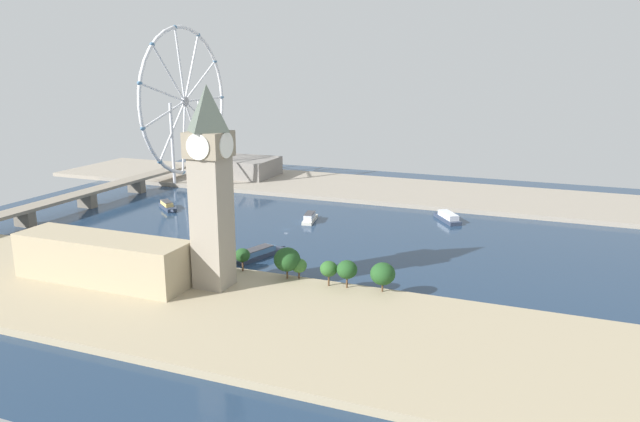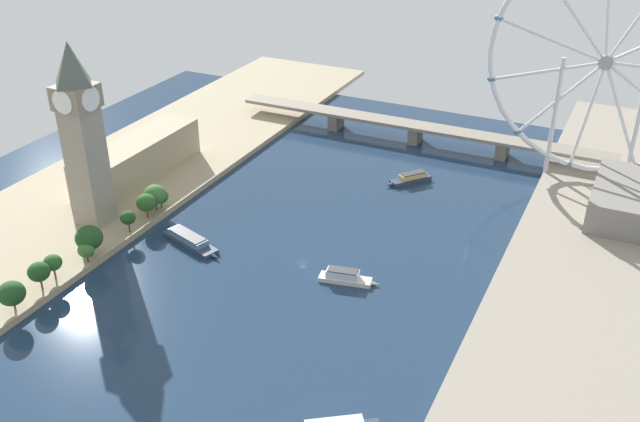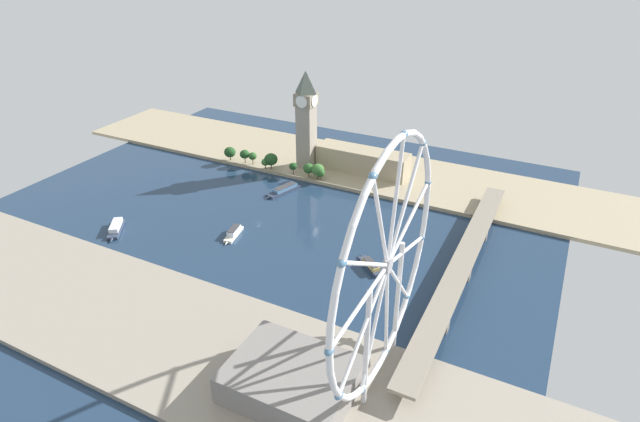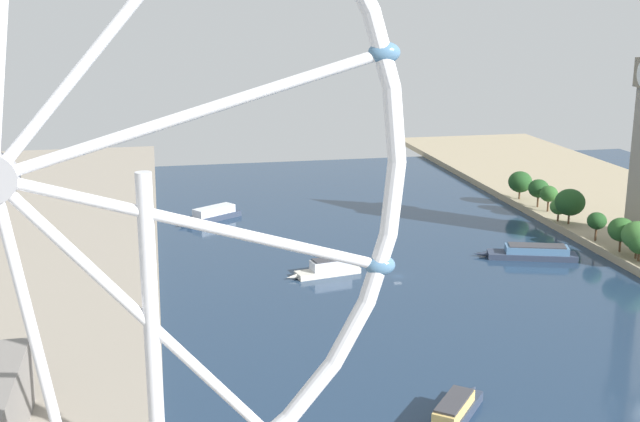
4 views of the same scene
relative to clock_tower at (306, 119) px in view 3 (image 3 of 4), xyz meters
name	(u,v)px [view 3 (image 3 of 4)]	position (x,y,z in m)	size (l,w,h in m)	color
ground_plane	(258,223)	(102.88, 14.07, -47.73)	(417.73, 417.73, 0.00)	#1E334C
riverbank_left	(331,162)	(-20.98, 14.07, -46.23)	(90.00, 520.00, 3.00)	tan
riverbank_right	(137,321)	(226.74, 14.07, -46.23)	(90.00, 520.00, 3.00)	gray
clock_tower	(306,119)	(0.00, 0.00, 0.00)	(17.18, 17.18, 86.10)	gray
parliament_block	(363,160)	(-12.98, 48.97, -34.68)	(22.00, 81.95, 20.10)	tan
tree_row_embankment	(276,162)	(19.78, -19.84, -36.65)	(12.00, 102.78, 14.36)	#513823
ferris_wheel	(387,266)	(202.51, 148.47, 17.89)	(117.91, 3.20, 121.62)	silver
riverside_hall	(291,379)	(232.04, 116.20, -37.28)	(44.49, 57.44, 14.89)	gray
river_bridge	(461,266)	(102.88, 164.17, -38.77)	(229.73, 13.68, 11.37)	gray
tour_boat_0	(284,190)	(49.67, 4.90, -45.59)	(36.54, 17.11, 5.02)	#2D384C
tour_boat_1	(116,228)	(158.81, -71.94, -45.38)	(28.55, 21.59, 5.52)	#2D384C
tour_boat_2	(234,233)	(125.55, 7.94, -45.42)	(26.20, 10.42, 5.64)	beige
tour_boat_3	(370,265)	(118.86, 109.94, -45.48)	(20.16, 23.46, 5.47)	#2D384C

